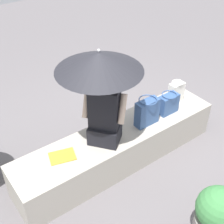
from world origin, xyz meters
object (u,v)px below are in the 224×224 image
parasol (99,61)px  handbag_black (147,112)px  planter_near (216,217)px  shoulder_bag_spare (168,104)px  tote_bag_canvas (176,92)px  magazine (62,156)px  person_seated (104,113)px

parasol → handbag_black: 1.01m
parasol → handbag_black: bearing=-11.4°
planter_near → parasol: bearing=101.5°
handbag_black → shoulder_bag_spare: (0.38, 0.01, -0.04)m
tote_bag_canvas → shoulder_bag_spare: tote_bag_canvas is taller
shoulder_bag_spare → planter_near: shoulder_bag_spare is taller
tote_bag_canvas → magazine: tote_bag_canvas is taller
planter_near → magazine: bearing=119.6°
shoulder_bag_spare → magazine: shoulder_bag_spare is taller
person_seated → tote_bag_canvas: 1.27m
shoulder_bag_spare → planter_near: bearing=-116.6°
parasol → handbag_black: parasol is taller
person_seated → handbag_black: bearing=-4.9°
tote_bag_canvas → shoulder_bag_spare: (-0.28, -0.14, -0.00)m
shoulder_bag_spare → magazine: (-1.50, 0.09, -0.13)m
person_seated → handbag_black: (0.59, -0.05, -0.21)m
tote_bag_canvas → shoulder_bag_spare: 0.31m
parasol → tote_bag_canvas: size_ratio=3.90×
shoulder_bag_spare → magazine: bearing=176.5°
person_seated → planter_near: person_seated is taller
person_seated → handbag_black: person_seated is taller
person_seated → tote_bag_canvas: person_seated is taller
magazine → planter_near: 1.66m
person_seated → magazine: size_ratio=3.21×
parasol → shoulder_bag_spare: size_ratio=4.04×
shoulder_bag_spare → magazine: size_ratio=0.99×
handbag_black → tote_bag_canvas: bearing=12.9°
shoulder_bag_spare → planter_near: (-0.68, -1.35, -0.25)m
handbag_black → magazine: 1.14m
magazine → planter_near: bearing=-43.7°
shoulder_bag_spare → magazine: 1.50m
magazine → handbag_black: bearing=11.3°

